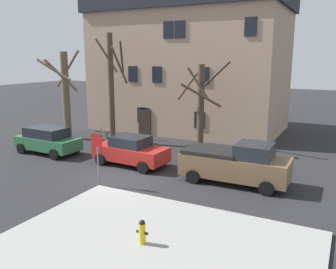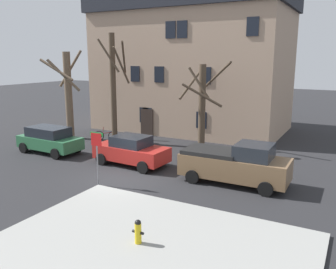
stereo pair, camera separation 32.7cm
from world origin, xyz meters
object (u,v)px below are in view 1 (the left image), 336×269
at_px(pickup_truck_brown, 236,163).
at_px(tree_bare_mid, 112,86).
at_px(tree_bare_far, 201,104).
at_px(bicycle_leaning, 104,136).
at_px(car_red_sedan, 131,151).
at_px(street_sign_pole, 97,149).
at_px(fire_hydrant, 142,231).
at_px(car_green_wagon, 48,140).
at_px(tree_bare_near, 65,92).
at_px(building_main, 190,59).

bearing_deg(pickup_truck_brown, tree_bare_mid, 157.46).
distance_m(tree_bare_far, bicycle_leaning, 7.98).
bearing_deg(tree_bare_mid, tree_bare_far, 3.66).
xyz_separation_m(tree_bare_far, car_red_sedan, (-2.37, -4.61, -2.27)).
bearing_deg(street_sign_pole, tree_bare_mid, 121.42).
bearing_deg(tree_bare_mid, bicycle_leaning, 179.92).
height_order(tree_bare_far, street_sign_pole, tree_bare_far).
bearing_deg(street_sign_pole, fire_hydrant, -38.66).
xyz_separation_m(tree_bare_mid, car_red_sedan, (4.25, -4.19, -3.24)).
distance_m(tree_bare_mid, street_sign_pole, 9.38).
relative_size(tree_bare_mid, car_red_sedan, 1.75).
height_order(fire_hydrant, bicycle_leaning, bicycle_leaning).
bearing_deg(car_green_wagon, car_red_sedan, 2.64).
height_order(tree_bare_near, tree_bare_mid, tree_bare_mid).
distance_m(tree_bare_near, pickup_truck_brown, 14.88).
xyz_separation_m(car_green_wagon, street_sign_pole, (6.65, -3.30, 0.96)).
relative_size(tree_bare_far, car_red_sedan, 1.33).
bearing_deg(car_red_sedan, street_sign_pole, -82.12).
distance_m(tree_bare_far, car_green_wagon, 10.08).
bearing_deg(car_red_sedan, tree_bare_near, 156.18).
relative_size(tree_bare_mid, bicycle_leaning, 4.61).
distance_m(tree_bare_near, fire_hydrant, 17.48).
bearing_deg(building_main, tree_bare_far, -60.92).
distance_m(tree_bare_far, pickup_truck_brown, 6.45).
xyz_separation_m(tree_bare_near, pickup_truck_brown, (14.20, -3.68, -2.51)).
bearing_deg(street_sign_pole, pickup_truck_brown, 31.22).
height_order(building_main, car_green_wagon, building_main).
distance_m(car_red_sedan, fire_hydrant, 9.10).
bearing_deg(street_sign_pole, tree_bare_near, 140.10).
bearing_deg(bicycle_leaning, street_sign_pole, -54.19).
relative_size(pickup_truck_brown, fire_hydrant, 6.40).
distance_m(tree_bare_far, fire_hydrant, 12.64).
xyz_separation_m(tree_bare_mid, fire_hydrant, (9.53, -11.60, -3.55)).
relative_size(tree_bare_near, street_sign_pole, 2.52).
height_order(car_green_wagon, car_red_sedan, car_red_sedan).
height_order(fire_hydrant, street_sign_pole, street_sign_pole).
bearing_deg(fire_hydrant, car_red_sedan, 125.47).
xyz_separation_m(tree_bare_near, street_sign_pole, (8.52, -7.12, -1.66)).
bearing_deg(tree_bare_near, street_sign_pole, -39.90).
distance_m(pickup_truck_brown, street_sign_pole, 6.70).
bearing_deg(tree_bare_mid, street_sign_pole, -58.58).
height_order(car_green_wagon, fire_hydrant, car_green_wagon).
bearing_deg(street_sign_pole, building_main, 97.58).
xyz_separation_m(tree_bare_mid, street_sign_pole, (4.75, -7.77, -2.25)).
bearing_deg(car_red_sedan, tree_bare_mid, 135.41).
bearing_deg(pickup_truck_brown, fire_hydrant, -97.04).
bearing_deg(tree_bare_far, pickup_truck_brown, -51.29).
xyz_separation_m(tree_bare_far, street_sign_pole, (-1.87, -8.20, -1.28)).
bearing_deg(bicycle_leaning, tree_bare_mid, -0.08).
xyz_separation_m(tree_bare_mid, tree_bare_far, (6.62, 0.42, -0.97)).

